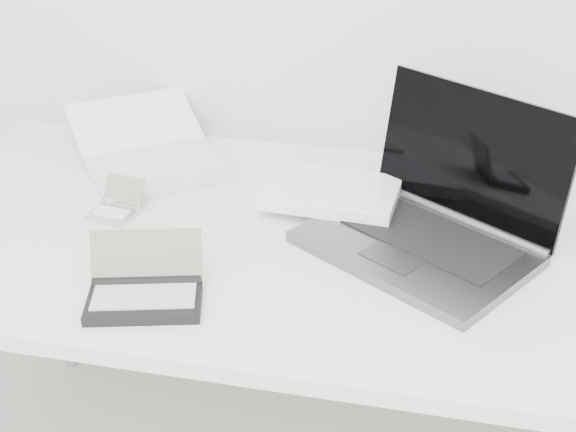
% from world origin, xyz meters
% --- Properties ---
extents(desk, '(1.60, 0.80, 0.73)m').
position_xyz_m(desk, '(0.00, 1.55, 0.68)').
color(desk, white).
rests_on(desk, ground).
extents(laptop_large, '(0.57, 0.48, 0.27)m').
position_xyz_m(laptop_large, '(0.17, 1.60, 0.77)').
color(laptop_large, '#5D6062').
rests_on(laptop_large, desk).
extents(netbook_open_white, '(0.44, 0.45, 0.10)m').
position_xyz_m(netbook_open_white, '(-0.39, 1.76, 0.75)').
color(netbook_open_white, silver).
rests_on(netbook_open_white, desk).
extents(pda_silver, '(0.10, 0.11, 0.06)m').
position_xyz_m(pda_silver, '(-0.38, 1.55, 0.74)').
color(pda_silver, silver).
rests_on(pda_silver, desk).
extents(palmtop_charcoal, '(0.22, 0.18, 0.10)m').
position_xyz_m(palmtop_charcoal, '(-0.22, 1.29, 0.75)').
color(palmtop_charcoal, black).
rests_on(palmtop_charcoal, desk).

